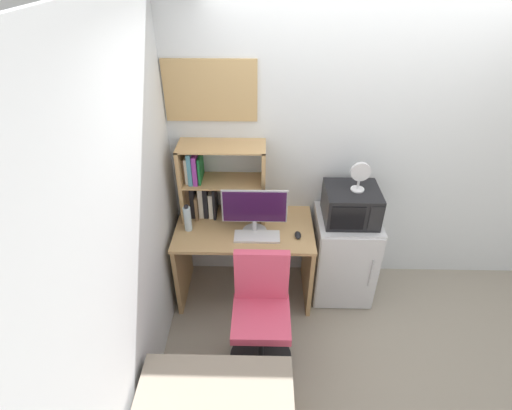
# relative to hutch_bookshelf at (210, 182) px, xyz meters

# --- Properties ---
(wall_back) EXTENTS (6.40, 0.04, 2.60)m
(wall_back) POSITION_rel_hutch_bookshelf_xyz_m (1.66, 0.16, 0.21)
(wall_back) COLOR silver
(wall_back) RESTS_ON ground_plane
(wall_left) EXTENTS (0.04, 4.40, 2.60)m
(wall_left) POSITION_rel_hutch_bookshelf_xyz_m (-0.36, -1.46, 0.21)
(wall_left) COLOR silver
(wall_left) RESTS_ON ground_plane
(desk) EXTENTS (1.17, 0.67, 0.76)m
(desk) POSITION_rel_hutch_bookshelf_xyz_m (0.30, -0.20, -0.56)
(desk) COLOR tan
(desk) RESTS_ON ground_plane
(hutch_bookshelf) EXTENTS (0.71, 0.30, 0.67)m
(hutch_bookshelf) POSITION_rel_hutch_bookshelf_xyz_m (0.00, 0.00, 0.00)
(hutch_bookshelf) COLOR tan
(hutch_bookshelf) RESTS_ON desk
(monitor) EXTENTS (0.53, 0.20, 0.41)m
(monitor) POSITION_rel_hutch_bookshelf_xyz_m (0.38, -0.26, -0.10)
(monitor) COLOR #B7B7BC
(monitor) RESTS_ON desk
(keyboard) EXTENTS (0.37, 0.16, 0.02)m
(keyboard) POSITION_rel_hutch_bookshelf_xyz_m (0.41, -0.34, -0.31)
(keyboard) COLOR silver
(keyboard) RESTS_ON desk
(computer_mouse) EXTENTS (0.05, 0.10, 0.03)m
(computer_mouse) POSITION_rel_hutch_bookshelf_xyz_m (0.74, -0.32, -0.31)
(computer_mouse) COLOR black
(computer_mouse) RESTS_ON desk
(water_bottle) EXTENTS (0.06, 0.06, 0.24)m
(water_bottle) POSITION_rel_hutch_bookshelf_xyz_m (-0.17, -0.24, -0.21)
(water_bottle) COLOR silver
(water_bottle) RESTS_ON desk
(mini_fridge) EXTENTS (0.53, 0.55, 0.83)m
(mini_fridge) POSITION_rel_hutch_bookshelf_xyz_m (1.18, -0.15, -0.67)
(mini_fridge) COLOR silver
(mini_fridge) RESTS_ON ground_plane
(microwave) EXTENTS (0.44, 0.41, 0.28)m
(microwave) POSITION_rel_hutch_bookshelf_xyz_m (1.18, -0.14, -0.12)
(microwave) COLOR black
(microwave) RESTS_ON mini_fridge
(desk_fan) EXTENTS (0.16, 0.11, 0.25)m
(desk_fan) POSITION_rel_hutch_bookshelf_xyz_m (1.22, -0.15, 0.17)
(desk_fan) COLOR silver
(desk_fan) RESTS_ON microwave
(desk_chair) EXTENTS (0.49, 0.49, 0.95)m
(desk_chair) POSITION_rel_hutch_bookshelf_xyz_m (0.45, -0.88, -0.66)
(desk_chair) COLOR black
(desk_chair) RESTS_ON ground_plane
(wall_corkboard) EXTENTS (0.73, 0.02, 0.48)m
(wall_corkboard) POSITION_rel_hutch_bookshelf_xyz_m (0.04, 0.12, 0.74)
(wall_corkboard) COLOR tan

